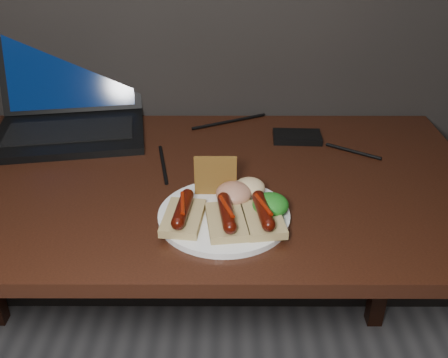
% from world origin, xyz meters
% --- Properties ---
extents(desk, '(1.40, 0.70, 0.75)m').
position_xyz_m(desk, '(0.00, 1.38, 0.66)').
color(desk, '#35180D').
rests_on(desk, ground).
extents(laptop, '(0.42, 0.40, 0.25)m').
position_xyz_m(laptop, '(-0.27, 1.64, 0.80)').
color(laptop, black).
rests_on(laptop, desk).
extents(hard_drive, '(0.12, 0.08, 0.02)m').
position_xyz_m(hard_drive, '(0.32, 1.57, 0.76)').
color(hard_drive, black).
rests_on(hard_drive, desk).
extents(desk_cables, '(0.94, 0.39, 0.01)m').
position_xyz_m(desk_cables, '(0.02, 1.54, 0.75)').
color(desk_cables, black).
rests_on(desk_cables, desk).
extents(plate, '(0.33, 0.33, 0.01)m').
position_xyz_m(plate, '(0.13, 1.22, 0.76)').
color(plate, white).
rests_on(plate, desk).
extents(bread_sausage_left, '(0.08, 0.12, 0.04)m').
position_xyz_m(bread_sausage_left, '(0.06, 1.19, 0.78)').
color(bread_sausage_left, tan).
rests_on(bread_sausage_left, plate).
extents(bread_sausage_center, '(0.08, 0.12, 0.04)m').
position_xyz_m(bread_sausage_center, '(0.14, 1.18, 0.78)').
color(bread_sausage_center, tan).
rests_on(bread_sausage_center, plate).
extents(bread_sausage_right, '(0.08, 0.12, 0.04)m').
position_xyz_m(bread_sausage_right, '(0.20, 1.19, 0.78)').
color(bread_sausage_right, tan).
rests_on(bread_sausage_right, plate).
extents(crispbread, '(0.09, 0.01, 0.08)m').
position_xyz_m(crispbread, '(0.11, 1.29, 0.80)').
color(crispbread, olive).
rests_on(crispbread, plate).
extents(salad_greens, '(0.07, 0.07, 0.04)m').
position_xyz_m(salad_greens, '(0.22, 1.22, 0.78)').
color(salad_greens, '#166113').
rests_on(salad_greens, plate).
extents(salsa_mound, '(0.07, 0.07, 0.04)m').
position_xyz_m(salsa_mound, '(0.15, 1.26, 0.78)').
color(salsa_mound, maroon).
rests_on(salsa_mound, plate).
extents(coleslaw_mound, '(0.06, 0.06, 0.04)m').
position_xyz_m(coleslaw_mound, '(0.18, 1.28, 0.78)').
color(coleslaw_mound, beige).
rests_on(coleslaw_mound, plate).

